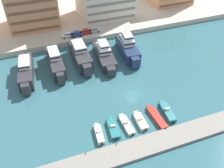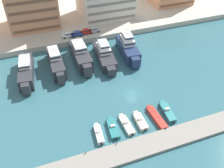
{
  "view_description": "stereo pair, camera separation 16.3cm",
  "coord_description": "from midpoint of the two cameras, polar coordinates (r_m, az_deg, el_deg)",
  "views": [
    {
      "loc": [
        -22.69,
        -45.84,
        45.93
      ],
      "look_at": [
        -4.79,
        2.96,
        2.5
      ],
      "focal_mm": 40.0,
      "sensor_mm": 36.0,
      "label": 1
    },
    {
      "loc": [
        -22.54,
        -45.9,
        45.93
      ],
      "look_at": [
        -4.79,
        2.96,
        2.5
      ],
      "focal_mm": 40.0,
      "sensor_mm": 36.0,
      "label": 2
    }
  ],
  "objects": [
    {
      "name": "car_blue_left",
      "position": [
        91.29,
        -8.02,
        11.34
      ],
      "size": [
        4.11,
        1.94,
        1.8
      ],
      "color": "#28428E",
      "rests_on": "quay_promenade"
    },
    {
      "name": "quay_promenade",
      "position": [
        122.03,
        -8.27,
        17.86
      ],
      "size": [
        180.0,
        70.0,
        1.9
      ],
      "primitive_type": "cube",
      "color": "beige",
      "rests_on": "ground"
    },
    {
      "name": "ground_plane",
      "position": [
        68.74,
        4.67,
        -2.21
      ],
      "size": [
        400.0,
        400.0,
        0.0
      ],
      "primitive_type": "plane",
      "color": "#336670"
    },
    {
      "name": "bollard_west",
      "position": [
        54.92,
        -5.95,
        -15.29
      ],
      "size": [
        0.2,
        0.2,
        0.61
      ],
      "color": "#2D2D33",
      "rests_on": "pier_dock"
    },
    {
      "name": "yacht_charcoal_center_left",
      "position": [
        80.16,
        -1.64,
        6.7
      ],
      "size": [
        5.93,
        17.84,
        7.63
      ],
      "color": "#333338",
      "rests_on": "ground"
    },
    {
      "name": "car_white_far_left",
      "position": [
        91.04,
        -10.05,
        11.03
      ],
      "size": [
        4.11,
        1.93,
        1.8
      ],
      "color": "white",
      "rests_on": "quay_promenade"
    },
    {
      "name": "yacht_charcoal_far_left",
      "position": [
        77.28,
        -18.97,
        2.88
      ],
      "size": [
        5.48,
        17.95,
        6.83
      ],
      "color": "#333338",
      "rests_on": "ground"
    },
    {
      "name": "car_silver_center_left",
      "position": [
        93.24,
        -4.02,
        12.28
      ],
      "size": [
        4.13,
        1.99,
        1.8
      ],
      "color": "#B7BCC1",
      "rests_on": "quay_promenade"
    },
    {
      "name": "car_red_mid_left",
      "position": [
        92.33,
        -5.93,
        11.87
      ],
      "size": [
        4.14,
        2.01,
        1.8
      ],
      "color": "red",
      "rests_on": "quay_promenade"
    },
    {
      "name": "motorboat_cream_mid_left",
      "position": [
        60.3,
        3.4,
        -9.23
      ],
      "size": [
        2.03,
        7.01,
        1.32
      ],
      "color": "beige",
      "rests_on": "ground"
    },
    {
      "name": "yacht_charcoal_left",
      "position": [
        78.24,
        -12.67,
        4.93
      ],
      "size": [
        3.94,
        17.43,
        7.46
      ],
      "color": "#333338",
      "rests_on": "ground"
    },
    {
      "name": "motorboat_red_center",
      "position": [
        62.62,
        10.22,
        -7.54
      ],
      "size": [
        2.17,
        8.5,
        0.9
      ],
      "color": "red",
      "rests_on": "ground"
    },
    {
      "name": "yacht_charcoal_mid_left",
      "position": [
        79.86,
        -7.11,
        6.55
      ],
      "size": [
        4.65,
        17.7,
        7.65
      ],
      "color": "#333338",
      "rests_on": "ground"
    },
    {
      "name": "pier_dock",
      "position": [
        58.45,
        11.56,
        -12.53
      ],
      "size": [
        120.0,
        5.25,
        0.71
      ],
      "primitive_type": "cube",
      "color": "gray",
      "rests_on": "ground"
    },
    {
      "name": "motorboat_teal_left",
      "position": [
        59.35,
        0.31,
        -10.08
      ],
      "size": [
        2.7,
        6.85,
        1.38
      ],
      "color": "teal",
      "rests_on": "ground"
    },
    {
      "name": "motorboat_cream_center_left",
      "position": [
        61.22,
        6.57,
        -8.4
      ],
      "size": [
        2.14,
        6.3,
        1.35
      ],
      "color": "beige",
      "rests_on": "ground"
    },
    {
      "name": "bollard_west_mid",
      "position": [
        56.05,
        1.15,
        -13.36
      ],
      "size": [
        0.2,
        0.2,
        0.61
      ],
      "color": "#2D2D33",
      "rests_on": "pier_dock"
    },
    {
      "name": "yacht_navy_center",
      "position": [
        82.76,
        3.75,
        8.21
      ],
      "size": [
        5.95,
        16.95,
        8.87
      ],
      "color": "navy",
      "rests_on": "ground"
    },
    {
      "name": "motorboat_teal_center_right",
      "position": [
        64.37,
        12.59,
        -6.22
      ],
      "size": [
        2.6,
        7.59,
        1.55
      ],
      "color": "teal",
      "rests_on": "ground"
    },
    {
      "name": "motorboat_white_far_left",
      "position": [
        58.33,
        -2.95,
        -11.33
      ],
      "size": [
        2.05,
        6.16,
        1.37
      ],
      "color": "white",
      "rests_on": "ground"
    }
  ]
}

